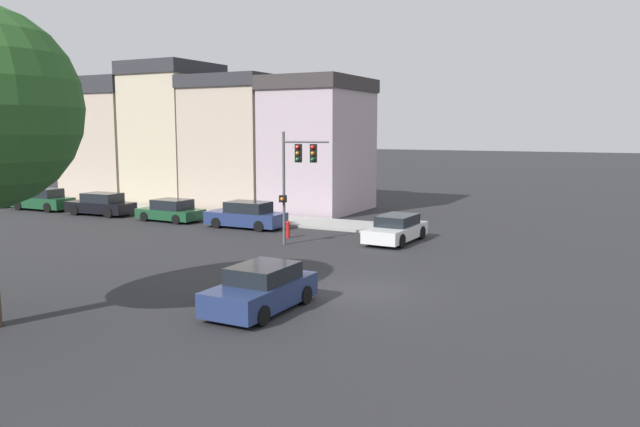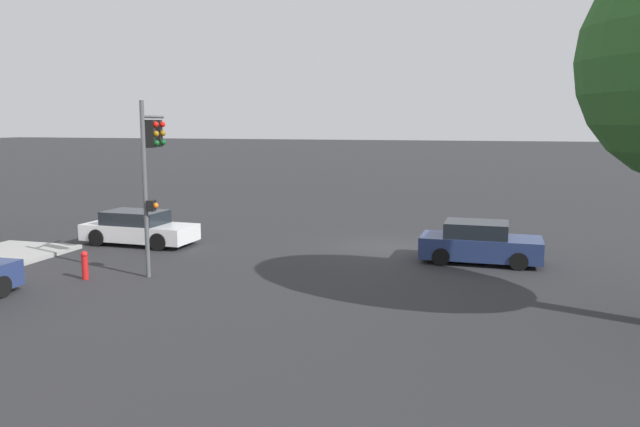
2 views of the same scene
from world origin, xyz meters
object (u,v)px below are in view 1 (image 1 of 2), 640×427
at_px(traffic_signal, 297,167).
at_px(fire_hydrant, 288,229).
at_px(parked_car_3, 43,200).
at_px(crossing_car_0, 261,289).
at_px(parked_car_0, 246,216).
at_px(parked_car_2, 101,205).
at_px(crossing_car_1, 396,229).
at_px(parked_car_1, 171,211).

distance_m(traffic_signal, fire_hydrant, 4.08).
bearing_deg(parked_car_3, crossing_car_0, 151.69).
bearing_deg(parked_car_0, parked_car_2, -1.54).
bearing_deg(crossing_car_1, fire_hydrant, -72.50).
bearing_deg(parked_car_3, parked_car_1, 178.80).
distance_m(traffic_signal, parked_car_3, 23.41).
xyz_separation_m(parked_car_0, fire_hydrant, (-1.84, -3.88, -0.24)).
xyz_separation_m(parked_car_1, fire_hydrant, (-1.99, -9.67, -0.16)).
bearing_deg(parked_car_2, crossing_car_0, 144.82).
bearing_deg(parked_car_1, parked_car_2, 2.20).
distance_m(traffic_signal, parked_car_0, 7.16).
height_order(parked_car_2, fire_hydrant, parked_car_2).
distance_m(parked_car_1, parked_car_2, 6.02).
bearing_deg(parked_car_1, parked_car_3, 2.07).
xyz_separation_m(crossing_car_1, fire_hydrant, (-1.51, 5.55, -0.17)).
bearing_deg(parked_car_0, crossing_car_1, 177.09).
bearing_deg(parked_car_2, parked_car_0, 177.06).
height_order(parked_car_2, parked_car_3, parked_car_3).
bearing_deg(traffic_signal, parked_car_1, -121.91).
distance_m(parked_car_3, fire_hydrant, 21.50).
xyz_separation_m(parked_car_0, parked_car_2, (0.14, 11.81, -0.01)).
height_order(crossing_car_0, parked_car_1, crossing_car_0).
relative_size(crossing_car_1, fire_hydrant, 5.07).
height_order(crossing_car_0, crossing_car_1, crossing_car_0).
relative_size(parked_car_0, parked_car_2, 0.98).
bearing_deg(crossing_car_1, parked_car_2, -88.98).
bearing_deg(parked_car_3, parked_car_0, 178.32).
xyz_separation_m(crossing_car_1, parked_car_1, (0.48, 15.22, -0.02)).
relative_size(parked_car_2, parked_car_3, 1.01).
xyz_separation_m(traffic_signal, parked_car_1, (3.64, 11.17, -3.26)).
relative_size(parked_car_0, parked_car_3, 0.99).
bearing_deg(traffic_signal, parked_car_2, -115.78).
relative_size(crossing_car_1, parked_car_2, 0.96).
relative_size(parked_car_0, fire_hydrant, 5.17).
xyz_separation_m(crossing_car_0, parked_car_0, (13.86, 9.83, 0.04)).
distance_m(crossing_car_1, parked_car_0, 9.44).
bearing_deg(crossing_car_1, crossing_car_0, 3.96).
xyz_separation_m(parked_car_0, parked_car_3, (0.15, 17.52, 0.01)).
relative_size(crossing_car_1, parked_car_0, 0.98).
xyz_separation_m(parked_car_3, fire_hydrant, (-1.99, -21.41, -0.25)).
relative_size(crossing_car_1, parked_car_3, 0.97).
bearing_deg(crossing_car_0, crossing_car_1, -177.51).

